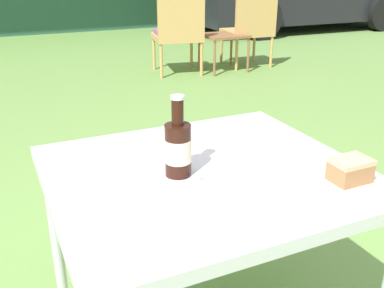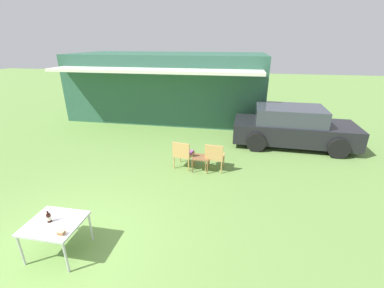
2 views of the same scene
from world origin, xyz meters
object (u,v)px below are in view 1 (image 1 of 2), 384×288
Objects in this scene: wicker_chair_cushioned at (178,32)px; patio_table at (205,187)px; cake_on_plate at (346,176)px; cola_bottle_near at (178,147)px; wicker_chair_plain at (250,27)px; garden_side_table at (224,39)px.

patio_table is at bearing 78.26° from wicker_chair_cushioned.
cola_bottle_near is (-0.41, 0.26, 0.06)m from cake_on_plate.
cake_on_plate is at bearing 66.70° from wicker_chair_plain.
cake_on_plate is at bearing -32.52° from cola_bottle_near.
wicker_chair_plain is at bearing 55.66° from cola_bottle_near.
cake_on_plate is (-1.78, -4.00, 0.31)m from garden_side_table.
wicker_chair_cushioned is at bearing 68.17° from patio_table.
patio_table is (-2.51, -3.81, 0.12)m from wicker_chair_plain.
wicker_chair_plain is at bearing -171.34° from wicker_chair_cushioned.
wicker_chair_cushioned is 0.58m from garden_side_table.
cake_on_plate is (-2.18, -4.06, 0.21)m from wicker_chair_plain.
patio_table is (-2.10, -3.74, 0.23)m from garden_side_table.
garden_side_table is (-0.41, -0.06, -0.11)m from wicker_chair_plain.
wicker_chair_plain reaches higher than patio_table.
wicker_chair_cushioned is at bearing 171.17° from garden_side_table.
wicker_chair_plain is at bearing 8.88° from garden_side_table.
cola_bottle_near is (-0.09, 0.01, 0.15)m from patio_table.
wicker_chair_plain is 0.93× the size of patio_table.
cake_on_plate is 0.88× the size of cola_bottle_near.
wicker_chair_cushioned reaches higher than cake_on_plate.
cake_on_plate is (0.32, -0.26, 0.09)m from patio_table.
garden_side_table is 4.30m from patio_table.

